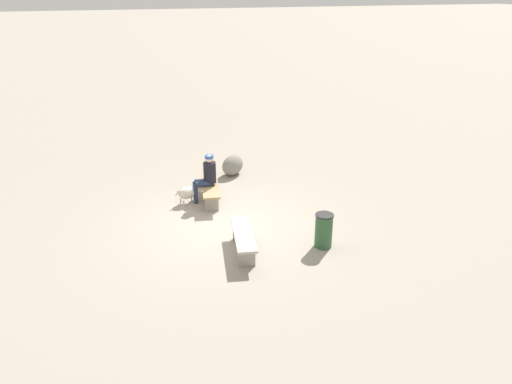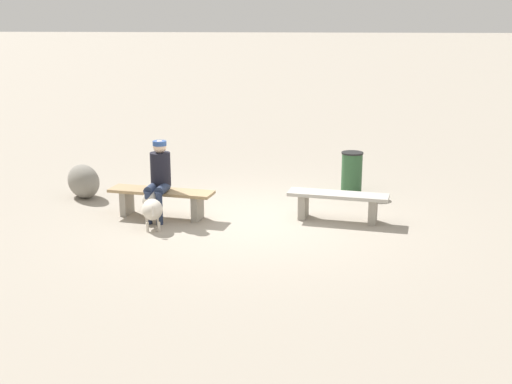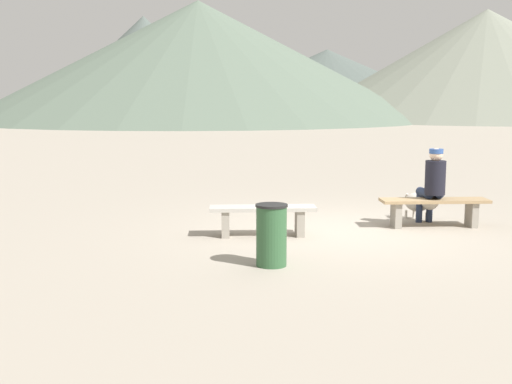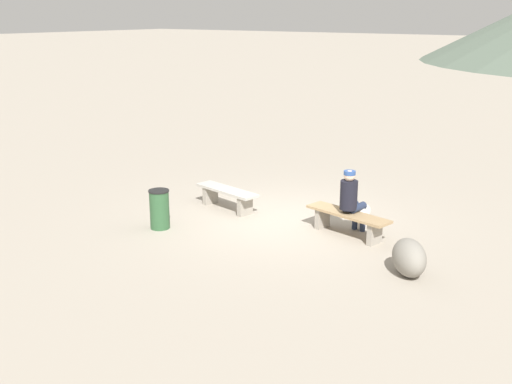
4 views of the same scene
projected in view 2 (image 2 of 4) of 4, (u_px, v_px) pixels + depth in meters
ground at (254, 221)px, 11.30m from camera, size 210.00×210.00×0.06m
bench_left at (338, 201)px, 11.17m from camera, size 1.69×0.71×0.46m
bench_right at (161, 198)px, 11.35m from camera, size 1.83×0.75×0.47m
seated_person at (159, 174)px, 11.16m from camera, size 0.37×0.64×1.31m
dog at (152, 207)px, 10.84m from camera, size 0.46×0.81×0.53m
trash_bin at (352, 173)px, 12.83m from camera, size 0.41×0.41×0.80m
boulder at (83, 181)px, 12.56m from camera, size 0.95×0.98×0.62m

